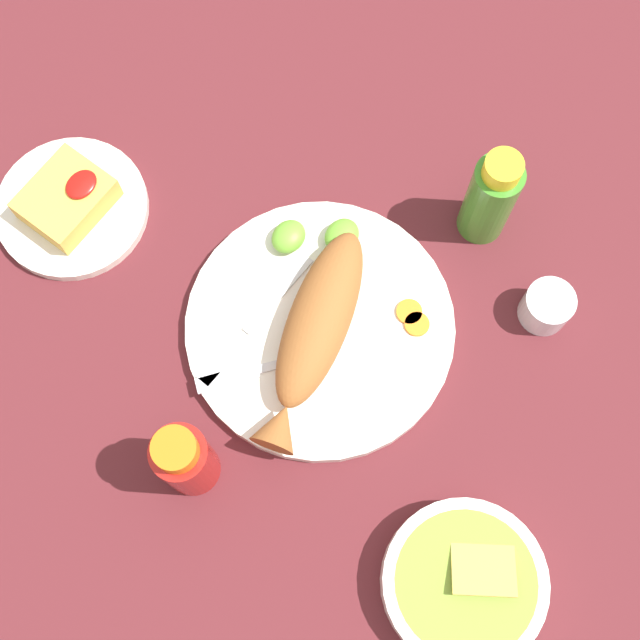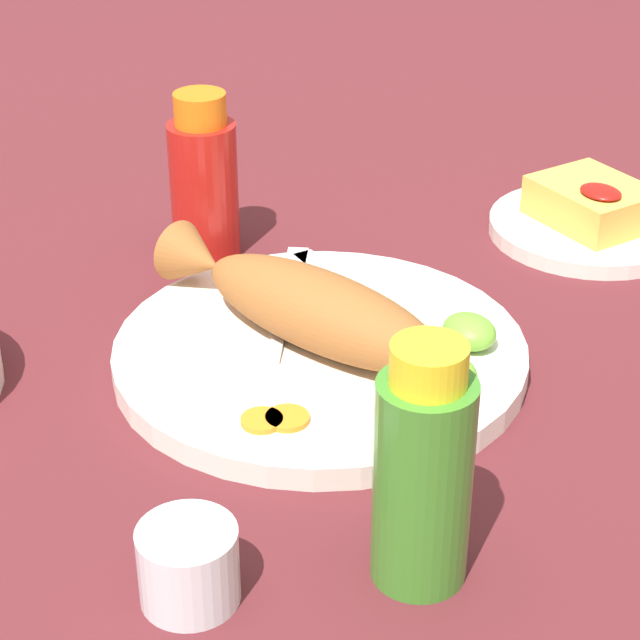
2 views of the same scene
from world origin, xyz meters
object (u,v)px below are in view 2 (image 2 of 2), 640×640
fried_fish (303,304)px  hot_sauce_bottle_green (423,472)px  main_plate (320,354)px  side_plate_fries (589,228)px  fork_near (288,293)px  hot_sauce_bottle_red (204,182)px  fork_far (350,292)px  salt_cup (189,569)px

fried_fish → hot_sauce_bottle_green: size_ratio=1.74×
main_plate → side_plate_fries: bearing=100.0°
main_plate → side_plate_fries: 0.33m
fork_near → hot_sauce_bottle_red: 0.14m
fork_near → fork_far: (0.02, 0.04, 0.00)m
main_plate → salt_cup: 0.26m
main_plate → fork_near: bearing=166.3°
fork_far → side_plate_fries: bearing=-86.5°
fried_fish → salt_cup: size_ratio=4.65×
main_plate → fork_far: fork_far is taller
fork_near → fork_far: size_ratio=0.84×
hot_sauce_bottle_red → side_plate_fries: bearing=63.9°
fork_near → hot_sauce_bottle_red: size_ratio=1.06×
fried_fish → salt_cup: (0.19, -0.19, -0.03)m
fried_fish → main_plate: bearing=-0.0°
main_plate → hot_sauce_bottle_red: hot_sauce_bottle_red is taller
fried_fish → fork_far: fried_fish is taller
fork_near → salt_cup: 0.33m
main_plate → salt_cup: (0.17, -0.19, 0.01)m
fried_fish → fork_near: bearing=142.0°
fried_fish → hot_sauce_bottle_green: (0.24, -0.07, 0.03)m
salt_cup → main_plate: bearing=131.4°
hot_sauce_bottle_red → salt_cup: bearing=-28.7°
main_plate → fried_fish: bearing=-163.0°
fried_fish → fork_far: bearing=102.1°
fried_fish → hot_sauce_bottle_green: 0.25m
main_plate → fork_near: size_ratio=1.98×
hot_sauce_bottle_red → salt_cup: size_ratio=2.58×
main_plate → hot_sauce_bottle_green: hot_sauce_bottle_green is taller
hot_sauce_bottle_green → salt_cup: size_ratio=2.68×
fork_far → side_plate_fries: (-0.01, 0.27, -0.01)m
fork_near → hot_sauce_bottle_green: 0.32m
fork_near → hot_sauce_bottle_red: (-0.13, -0.00, 0.05)m
fried_fish → salt_cup: bearing=-62.5°
main_plate → fork_near: fork_near is taller
fried_fish → hot_sauce_bottle_green: bearing=-33.1°
fork_near → fork_far: 0.05m
main_plate → hot_sauce_bottle_green: 0.24m
main_plate → fork_far: bearing=130.4°
fork_far → hot_sauce_bottle_green: (0.27, -0.13, 0.05)m
main_plate → side_plate_fries: main_plate is taller
fork_far → hot_sauce_bottle_red: hot_sauce_bottle_red is taller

